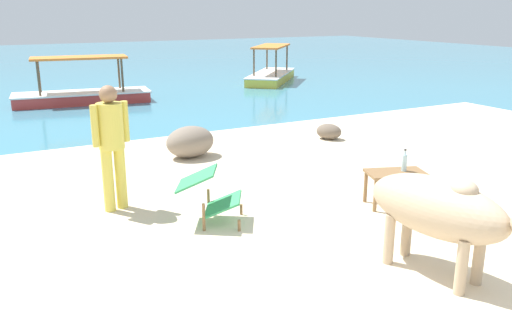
% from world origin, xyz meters
% --- Properties ---
extents(sand_beach, '(18.00, 14.00, 0.04)m').
position_xyz_m(sand_beach, '(0.00, 0.00, 0.02)').
color(sand_beach, beige).
rests_on(sand_beach, ground).
extents(water_surface, '(60.00, 36.00, 0.03)m').
position_xyz_m(water_surface, '(0.00, 22.00, 0.00)').
color(water_surface, teal).
rests_on(water_surface, ground).
extents(cow, '(0.81, 1.86, 1.04)m').
position_xyz_m(cow, '(0.64, 0.11, 0.72)').
color(cow, tan).
rests_on(cow, sand_beach).
extents(low_bench_table, '(0.86, 0.67, 0.47)m').
position_xyz_m(low_bench_table, '(1.62, 1.77, 0.43)').
color(low_bench_table, brown).
rests_on(low_bench_table, sand_beach).
extents(bottle, '(0.07, 0.07, 0.30)m').
position_xyz_m(bottle, '(1.73, 1.76, 0.62)').
color(bottle, '#A3C6D1').
rests_on(bottle, low_bench_table).
extents(deck_chair_near, '(0.93, 0.84, 0.68)m').
position_xyz_m(deck_chair_near, '(-0.77, 2.38, 0.42)').
color(deck_chair_near, brown).
rests_on(deck_chair_near, sand_beach).
extents(person_standing, '(0.49, 0.32, 1.62)m').
position_xyz_m(person_standing, '(-1.68, 3.38, 0.99)').
color(person_standing, '#DBC64C').
rests_on(person_standing, sand_beach).
extents(shore_rock_large, '(0.59, 0.64, 0.31)m').
position_xyz_m(shore_rock_large, '(3.05, 5.24, 0.19)').
color(shore_rock_large, '#6B5B4C').
rests_on(shore_rock_large, sand_beach).
extents(shore_rock_medium, '(0.98, 0.80, 0.55)m').
position_xyz_m(shore_rock_medium, '(0.11, 5.30, 0.31)').
color(shore_rock_medium, gray).
rests_on(shore_rock_medium, sand_beach).
extents(boat_yellow, '(3.29, 3.52, 1.29)m').
position_xyz_m(boat_yellow, '(6.46, 13.55, 0.29)').
color(boat_yellow, gold).
rests_on(boat_yellow, water_surface).
extents(boat_red, '(3.79, 1.62, 1.29)m').
position_xyz_m(boat_red, '(-0.46, 12.06, 0.29)').
color(boat_red, '#C63833').
rests_on(boat_red, water_surface).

